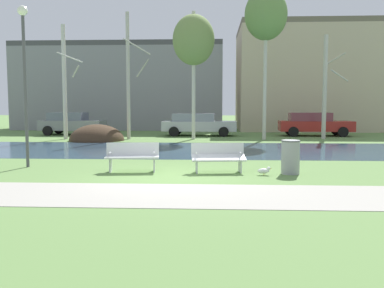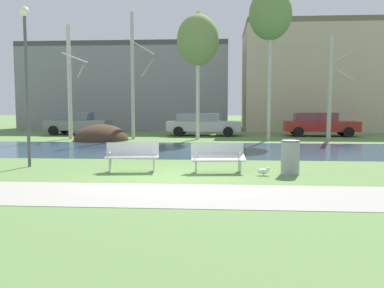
{
  "view_description": "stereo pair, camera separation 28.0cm",
  "coord_description": "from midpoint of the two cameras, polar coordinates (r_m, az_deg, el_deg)",
  "views": [
    {
      "loc": [
        1.16,
        -11.56,
        2.02
      ],
      "look_at": [
        0.47,
        1.77,
        0.79
      ],
      "focal_mm": 39.96,
      "sensor_mm": 36.0,
      "label": 1
    },
    {
      "loc": [
        1.44,
        -11.54,
        2.02
      ],
      "look_at": [
        0.47,
        1.77,
        0.79
      ],
      "focal_mm": 39.96,
      "sensor_mm": 36.0,
      "label": 2
    }
  ],
  "objects": [
    {
      "name": "building_grey_warehouse",
      "position": [
        37.5,
        -8.13,
        7.47
      ],
      "size": [
        16.85,
        7.27,
        7.0
      ],
      "color": "gray",
      "rests_on": "ground"
    },
    {
      "name": "trash_bin",
      "position": [
        12.79,
        13.59,
        -1.65
      ],
      "size": [
        0.56,
        0.56,
        1.0
      ],
      "color": "gray",
      "rests_on": "ground"
    },
    {
      "name": "bench_left",
      "position": [
        13.06,
        -7.37,
        -1.6
      ],
      "size": [
        1.65,
        0.74,
        0.87
      ],
      "color": "silver",
      "rests_on": "ground"
    },
    {
      "name": "bench_right",
      "position": [
        12.8,
        4.09,
        -1.71
      ],
      "size": [
        1.65,
        0.74,
        0.87
      ],
      "color": "silver",
      "rests_on": "ground"
    },
    {
      "name": "parked_sedan_second_silver",
      "position": [
        27.94,
        1.73,
        2.69
      ],
      "size": [
        4.84,
        2.17,
        1.45
      ],
      "color": "#B2B5BC",
      "rests_on": "ground"
    },
    {
      "name": "soil_mound",
      "position": [
        24.81,
        -11.7,
        0.48
      ],
      "size": [
        3.09,
        2.99,
        1.84
      ],
      "primitive_type": "ellipsoid",
      "color": "#423021",
      "rests_on": "ground"
    },
    {
      "name": "streetlamp",
      "position": [
        14.91,
        -20.78,
        10.43
      ],
      "size": [
        0.32,
        0.32,
        5.14
      ],
      "color": "#4C4C51",
      "rests_on": "ground"
    },
    {
      "name": "building_beige_block",
      "position": [
        36.82,
        18.23,
        8.32
      ],
      "size": [
        13.97,
        8.45,
        8.31
      ],
      "color": "#BCAD8E",
      "rests_on": "ground"
    },
    {
      "name": "ground_plane",
      "position": [
        21.68,
        0.73,
        -0.09
      ],
      "size": [
        120.0,
        120.0,
        0.0
      ],
      "primitive_type": "plane",
      "color": "#5B7F42"
    },
    {
      "name": "seagull",
      "position": [
        12.46,
        10.17,
        -3.56
      ],
      "size": [
        0.4,
        0.15,
        0.25
      ],
      "color": "white",
      "rests_on": "ground"
    },
    {
      "name": "river_band",
      "position": [
        19.25,
        0.29,
        -0.76
      ],
      "size": [
        80.0,
        7.03,
        0.01
      ],
      "primitive_type": "cube",
      "color": "#2D475B",
      "rests_on": "ground"
    },
    {
      "name": "paved_path_strip",
      "position": [
        9.7,
        -3.65,
        -6.76
      ],
      "size": [
        60.0,
        2.57,
        0.01
      ],
      "primitive_type": "cube",
      "color": "#9E998E",
      "rests_on": "ground"
    },
    {
      "name": "birch_center",
      "position": [
        25.57,
        10.75,
        16.54
      ],
      "size": [
        2.41,
        2.41,
        9.13
      ],
      "color": "beige",
      "rests_on": "ground"
    },
    {
      "name": "birch_center_right",
      "position": [
        26.35,
        18.32,
        7.36
      ],
      "size": [
        1.45,
        2.44,
        6.07
      ],
      "color": "#BCB7A8",
      "rests_on": "ground"
    },
    {
      "name": "birch_center_left",
      "position": [
        25.35,
        1.11,
        13.64
      ],
      "size": [
        2.43,
        2.43,
        7.38
      ],
      "color": "beige",
      "rests_on": "ground"
    },
    {
      "name": "birch_far_left",
      "position": [
        26.34,
        -15.7,
        8.04
      ],
      "size": [
        1.27,
        2.09,
        6.66
      ],
      "color": "beige",
      "rests_on": "ground"
    },
    {
      "name": "parked_van_nearest_grey",
      "position": [
        29.95,
        -14.82,
        2.74
      ],
      "size": [
        4.21,
        2.17,
        1.51
      ],
      "color": "slate",
      "rests_on": "ground"
    },
    {
      "name": "parked_hatch_third_red",
      "position": [
        28.81,
        16.9,
        2.6
      ],
      "size": [
        4.7,
        2.07,
        1.52
      ],
      "color": "maroon",
      "rests_on": "ground"
    },
    {
      "name": "birch_left",
      "position": [
        25.55,
        -7.54,
        9.09
      ],
      "size": [
        1.46,
        2.59,
        7.37
      ],
      "color": "#BCB7A8",
      "rests_on": "ground"
    }
  ]
}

